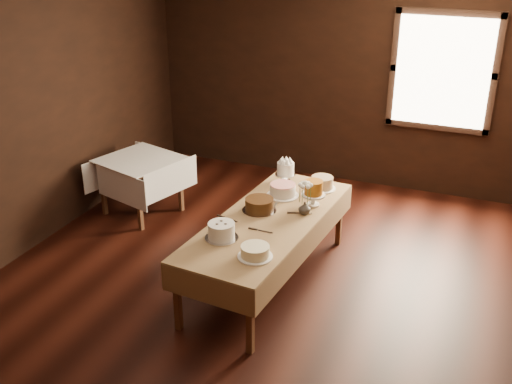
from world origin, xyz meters
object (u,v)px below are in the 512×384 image
object	(u,v)px
display_table	(268,224)
cake_cream	(255,252)
cake_lattice	(283,191)
side_table	(140,165)
cake_meringue	(285,173)
cake_server_c	(275,205)
cake_caramel	(313,195)
cake_server_d	(304,213)
cake_chocolate	(259,205)
cake_server_a	(265,232)
cake_server_e	(231,220)
cake_swirl	(221,231)
cake_speckled	(322,183)
flower_vase	(305,208)

from	to	relation	value
display_table	cake_cream	bearing A→B (deg)	-77.60
cake_lattice	side_table	bearing A→B (deg)	170.15
cake_meringue	cake_server_c	distance (m)	0.62
side_table	cake_caramel	world-z (taller)	cake_caramel
cake_server_d	cake_chocolate	bearing A→B (deg)	174.71
cake_lattice	cake_server_a	size ratio (longest dim) A/B	1.37
cake_cream	cake_server_e	size ratio (longest dim) A/B	1.25
cake_cream	cake_chocolate	bearing A→B (deg)	109.58
cake_lattice	cake_server_d	size ratio (longest dim) A/B	1.37
cake_cream	cake_swirl	bearing A→B (deg)	154.99
display_table	cake_server_d	xyz separation A→B (m)	(0.28, 0.24, 0.05)
cake_swirl	cake_cream	world-z (taller)	cake_swirl
cake_chocolate	cake_lattice	bearing A→B (deg)	77.87
cake_server_a	cake_server_e	bearing A→B (deg)	167.58
cake_speckled	cake_server_d	world-z (taller)	cake_speckled
cake_chocolate	cake_caramel	bearing A→B (deg)	35.66
cake_server_a	cake_lattice	bearing A→B (deg)	99.99
cake_meringue	cake_speckled	size ratio (longest dim) A/B	0.79
cake_lattice	cake_server_d	xyz separation A→B (m)	(0.33, -0.30, -0.05)
cake_meringue	cake_lattice	bearing A→B (deg)	-74.54
side_table	cake_server_a	bearing A→B (deg)	-29.02
side_table	cake_server_a	xyz separation A→B (m)	(2.03, -1.13, 0.08)
cake_speckled	cake_swirl	distance (m)	1.47
side_table	cake_meringue	size ratio (longest dim) A/B	4.15
cake_chocolate	cake_cream	xyz separation A→B (m)	(0.29, -0.83, -0.01)
side_table	cake_meringue	bearing A→B (deg)	0.54
side_table	flower_vase	distance (m)	2.34
cake_lattice	cake_caramel	bearing A→B (deg)	-15.33
cake_caramel	flower_vase	size ratio (longest dim) A/B	2.23
cake_swirl	side_table	bearing A→B (deg)	141.06
cake_lattice	flower_vase	world-z (taller)	flower_vase
cake_server_d	cake_speckled	bearing A→B (deg)	70.50
display_table	cake_meringue	distance (m)	0.92
cake_server_d	flower_vase	world-z (taller)	flower_vase
cake_meringue	cake_server_e	xyz separation A→B (m)	(-0.17, -1.05, -0.10)
cake_swirl	cake_server_a	bearing A→B (deg)	40.18
cake_caramel	cake_server_e	xyz separation A→B (m)	(-0.62, -0.60, -0.11)
cake_speckled	cake_chocolate	bearing A→B (deg)	-119.14
cake_meringue	cake_chocolate	bearing A→B (deg)	-89.46
cake_caramel	cake_server_d	size ratio (longest dim) A/B	1.14
cake_speckled	cake_lattice	distance (m)	0.45
cake_lattice	cake_server_d	distance (m)	0.45
cake_chocolate	cake_server_e	size ratio (longest dim) A/B	1.47
cake_swirl	cake_server_e	distance (m)	0.37
display_table	cake_chocolate	bearing A→B (deg)	138.07
cake_lattice	cake_server_e	bearing A→B (deg)	-110.74
cake_chocolate	cake_server_e	distance (m)	0.34
cake_speckled	side_table	bearing A→B (deg)	179.71
cake_cream	cake_server_c	distance (m)	1.02
side_table	cake_meringue	xyz separation A→B (m)	(1.82, 0.02, 0.18)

